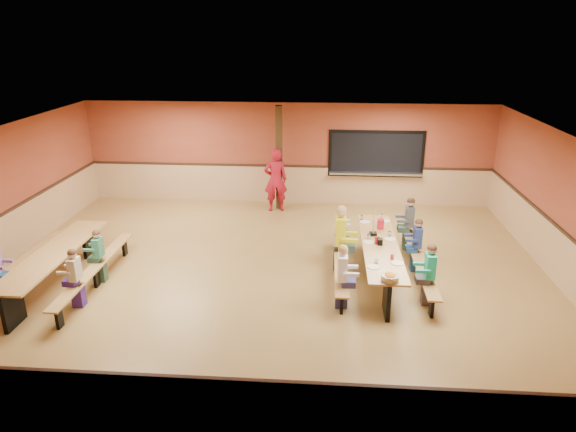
{
  "coord_description": "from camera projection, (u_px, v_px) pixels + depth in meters",
  "views": [
    {
      "loc": [
        1.13,
        -9.88,
        5.01
      ],
      "look_at": [
        0.34,
        0.59,
        1.15
      ],
      "focal_mm": 32.0,
      "sensor_mm": 36.0,
      "label": 1
    }
  ],
  "objects": [
    {
      "name": "ground",
      "position": [
        270.0,
        275.0,
        11.05
      ],
      "size": [
        12.0,
        12.0,
        0.0
      ],
      "primitive_type": "plane",
      "color": "olive",
      "rests_on": "ground"
    },
    {
      "name": "seated_child_tan_sec",
      "position": [
        76.0,
        278.0,
        9.64
      ],
      "size": [
        0.35,
        0.28,
        1.16
      ],
      "primitive_type": null,
      "color": "#B6AC94",
      "rests_on": "ground"
    },
    {
      "name": "room_envelope",
      "position": [
        270.0,
        246.0,
        10.81
      ],
      "size": [
        12.04,
        10.04,
        3.02
      ],
      "color": "brown",
      "rests_on": "ground"
    },
    {
      "name": "napkin_dispenser",
      "position": [
        380.0,
        242.0,
        10.72
      ],
      "size": [
        0.1,
        0.14,
        0.13
      ],
      "primitive_type": "cube",
      "color": "black",
      "rests_on": "cafeteria_table_main"
    },
    {
      "name": "place_settings",
      "position": [
        380.0,
        242.0,
        10.72
      ],
      "size": [
        0.65,
        3.3,
        0.11
      ],
      "primitive_type": null,
      "color": "beige",
      "rests_on": "cafeteria_table_main"
    },
    {
      "name": "cafeteria_table_main",
      "position": [
        380.0,
        254.0,
        10.82
      ],
      "size": [
        1.91,
        3.7,
        0.74
      ],
      "color": "#A57A41",
      "rests_on": "ground"
    },
    {
      "name": "kitchen_pass_through",
      "position": [
        376.0,
        156.0,
        15.0
      ],
      "size": [
        2.78,
        0.28,
        1.38
      ],
      "color": "black",
      "rests_on": "ground"
    },
    {
      "name": "cafeteria_table_second",
      "position": [
        55.0,
        262.0,
        10.45
      ],
      "size": [
        1.91,
        3.7,
        0.74
      ],
      "color": "#A57A41",
      "rests_on": "ground"
    },
    {
      "name": "condiment_ketchup",
      "position": [
        376.0,
        240.0,
        10.74
      ],
      "size": [
        0.06,
        0.06,
        0.17
      ],
      "primitive_type": "cylinder",
      "color": "#B2140F",
      "rests_on": "cafeteria_table_main"
    },
    {
      "name": "seated_child_teal_right",
      "position": [
        429.0,
        275.0,
        9.7
      ],
      "size": [
        0.38,
        0.31,
        1.23
      ],
      "primitive_type": null,
      "color": "#1AA47E",
      "rests_on": "ground"
    },
    {
      "name": "standing_woman",
      "position": [
        276.0,
        180.0,
        14.68
      ],
      "size": [
        0.75,
        0.57,
        1.84
      ],
      "primitive_type": "imported",
      "rotation": [
        0.0,
        0.0,
        3.35
      ],
      "color": "maroon",
      "rests_on": "ground"
    },
    {
      "name": "punch_pitcher",
      "position": [
        381.0,
        224.0,
        11.56
      ],
      "size": [
        0.16,
        0.16,
        0.22
      ],
      "primitive_type": "cylinder",
      "color": "red",
      "rests_on": "cafeteria_table_main"
    },
    {
      "name": "seated_child_white_left",
      "position": [
        342.0,
        277.0,
        9.6
      ],
      "size": [
        0.39,
        0.32,
        1.25
      ],
      "primitive_type": null,
      "color": "white",
      "rests_on": "ground"
    },
    {
      "name": "seated_child_grey_left",
      "position": [
        339.0,
        231.0,
        11.97
      ],
      "size": [
        0.32,
        0.26,
        1.11
      ],
      "primitive_type": null,
      "color": "silver",
      "rests_on": "ground"
    },
    {
      "name": "seated_child_navy_right",
      "position": [
        417.0,
        245.0,
        11.08
      ],
      "size": [
        0.36,
        0.29,
        1.18
      ],
      "primitive_type": null,
      "color": "navy",
      "rests_on": "ground"
    },
    {
      "name": "seated_child_green_sec",
      "position": [
        99.0,
        256.0,
        10.61
      ],
      "size": [
        0.33,
        0.27,
        1.13
      ],
      "primitive_type": null,
      "color": "#317558",
      "rests_on": "ground"
    },
    {
      "name": "seated_child_char_right",
      "position": [
        409.0,
        224.0,
        12.17
      ],
      "size": [
        0.4,
        0.32,
        1.27
      ],
      "primitive_type": null,
      "color": "#41444A",
      "rests_on": "ground"
    },
    {
      "name": "chip_bowl",
      "position": [
        390.0,
        277.0,
        9.17
      ],
      "size": [
        0.32,
        0.32,
        0.15
      ],
      "primitive_type": null,
      "color": "orange",
      "rests_on": "cafeteria_table_main"
    },
    {
      "name": "table_paddle",
      "position": [
        373.0,
        229.0,
        11.19
      ],
      "size": [
        0.16,
        0.16,
        0.56
      ],
      "color": "black",
      "rests_on": "cafeteria_table_main"
    },
    {
      "name": "seated_adult_yellow",
      "position": [
        340.0,
        238.0,
        11.11
      ],
      "size": [
        0.48,
        0.39,
        1.44
      ],
      "primitive_type": null,
      "color": "#CECE13",
      "rests_on": "ground"
    },
    {
      "name": "structural_post",
      "position": [
        279.0,
        158.0,
        14.67
      ],
      "size": [
        0.18,
        0.18,
        3.0
      ],
      "primitive_type": "cube",
      "color": "#312110",
      "rests_on": "ground"
    },
    {
      "name": "condiment_mustard",
      "position": [
        378.0,
        239.0,
        10.81
      ],
      "size": [
        0.06,
        0.06,
        0.17
      ],
      "primitive_type": "cylinder",
      "color": "yellow",
      "rests_on": "cafeteria_table_main"
    }
  ]
}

